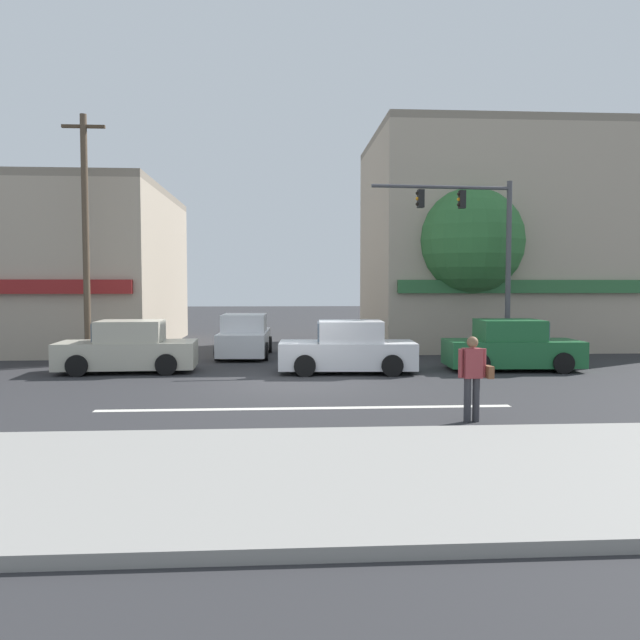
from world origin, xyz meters
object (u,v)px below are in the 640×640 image
(sedan_waiting_far, at_px, (128,349))
(traffic_light_mast, at_px, (481,240))
(pedestrian_foreground_with_bag, at_px, (473,373))
(sedan_parked_curbside, at_px, (348,349))
(sedan_approaching_near, at_px, (512,347))
(utility_pole_near_left, at_px, (86,236))
(sedan_crossing_center, at_px, (245,337))
(street_tree, at_px, (470,242))

(sedan_waiting_far, bearing_deg, traffic_light_mast, 8.34)
(sedan_waiting_far, bearing_deg, pedestrian_foreground_with_bag, -41.65)
(sedan_parked_curbside, relative_size, pedestrian_foreground_with_bag, 2.51)
(sedan_approaching_near, height_order, pedestrian_foreground_with_bag, pedestrian_foreground_with_bag)
(sedan_parked_curbside, relative_size, sedan_approaching_near, 1.01)
(sedan_approaching_near, bearing_deg, traffic_light_mast, 100.15)
(sedan_waiting_far, xyz_separation_m, sedan_approaching_near, (11.86, -0.31, 0.00))
(utility_pole_near_left, relative_size, sedan_approaching_near, 1.99)
(sedan_approaching_near, bearing_deg, sedan_crossing_center, 153.31)
(sedan_crossing_center, distance_m, sedan_approaching_near, 9.56)
(sedan_crossing_center, bearing_deg, sedan_approaching_near, -26.69)
(street_tree, distance_m, traffic_light_mast, 2.63)
(sedan_parked_curbside, xyz_separation_m, pedestrian_foreground_with_bag, (1.70, -6.93, 0.24))
(pedestrian_foreground_with_bag, bearing_deg, street_tree, 73.26)
(utility_pole_near_left, distance_m, sedan_waiting_far, 4.51)
(utility_pole_near_left, relative_size, sedan_parked_curbside, 1.98)
(street_tree, bearing_deg, sedan_waiting_far, -160.25)
(utility_pole_near_left, xyz_separation_m, sedan_approaching_near, (13.67, -2.35, -3.58))
(utility_pole_near_left, bearing_deg, pedestrian_foreground_with_bag, -42.98)
(street_tree, distance_m, sedan_crossing_center, 9.33)
(sedan_approaching_near, bearing_deg, utility_pole_near_left, 170.23)
(street_tree, distance_m, utility_pole_near_left, 13.91)
(pedestrian_foreground_with_bag, bearing_deg, utility_pole_near_left, 137.02)
(street_tree, xyz_separation_m, sedan_waiting_far, (-11.91, -4.28, -3.61))
(traffic_light_mast, distance_m, sedan_approaching_near, 4.01)
(utility_pole_near_left, relative_size, sedan_crossing_center, 1.99)
(street_tree, xyz_separation_m, sedan_approaching_near, (-0.06, -4.58, -3.61))
(street_tree, bearing_deg, pedestrian_foreground_with_bag, -106.74)
(sedan_parked_curbside, bearing_deg, street_tree, 42.58)
(utility_pole_near_left, distance_m, sedan_approaching_near, 14.33)
(street_tree, relative_size, utility_pole_near_left, 0.77)
(pedestrian_foreground_with_bag, bearing_deg, sedan_approaching_near, 64.09)
(sedan_parked_curbside, distance_m, sedan_waiting_far, 6.70)
(sedan_crossing_center, height_order, pedestrian_foreground_with_bag, pedestrian_foreground_with_bag)
(street_tree, height_order, traffic_light_mast, street_tree)
(utility_pole_near_left, bearing_deg, street_tree, 9.22)
(sedan_crossing_center, bearing_deg, traffic_light_mast, -15.71)
(sedan_approaching_near, distance_m, pedestrian_foreground_with_bag, 7.95)
(street_tree, distance_m, sedan_waiting_far, 13.16)
(sedan_crossing_center, relative_size, pedestrian_foreground_with_bag, 2.49)
(street_tree, height_order, sedan_waiting_far, street_tree)
(sedan_parked_curbside, distance_m, sedan_crossing_center, 5.63)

